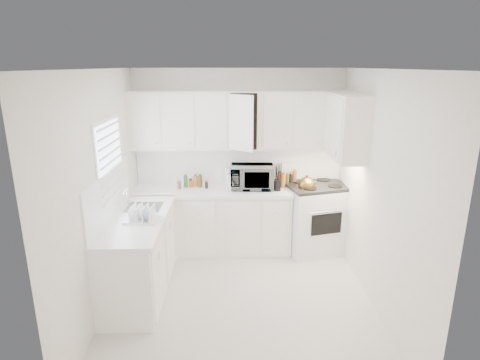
{
  "coord_description": "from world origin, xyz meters",
  "views": [
    {
      "loc": [
        -0.08,
        -4.07,
        2.64
      ],
      "look_at": [
        0.0,
        0.7,
        1.25
      ],
      "focal_mm": 29.68,
      "sensor_mm": 36.0,
      "label": 1
    }
  ],
  "objects_px": {
    "stove": "(315,208)",
    "tea_kettle": "(306,183)",
    "rice_cooker": "(236,179)",
    "microwave": "(252,174)",
    "dish_rack": "(142,212)",
    "utensil_crock": "(277,178)"
  },
  "relations": [
    {
      "from": "stove",
      "to": "tea_kettle",
      "type": "distance_m",
      "value": 0.49
    },
    {
      "from": "tea_kettle",
      "to": "rice_cooker",
      "type": "relative_size",
      "value": 1.18
    },
    {
      "from": "microwave",
      "to": "rice_cooker",
      "type": "relative_size",
      "value": 2.5
    },
    {
      "from": "microwave",
      "to": "dish_rack",
      "type": "bearing_deg",
      "value": -135.11
    },
    {
      "from": "tea_kettle",
      "to": "dish_rack",
      "type": "xyz_separation_m",
      "value": [
        -2.04,
        -1.04,
        -0.02
      ]
    },
    {
      "from": "tea_kettle",
      "to": "utensil_crock",
      "type": "height_order",
      "value": "utensil_crock"
    },
    {
      "from": "stove",
      "to": "tea_kettle",
      "type": "relative_size",
      "value": 4.61
    },
    {
      "from": "microwave",
      "to": "dish_rack",
      "type": "relative_size",
      "value": 1.61
    },
    {
      "from": "tea_kettle",
      "to": "rice_cooker",
      "type": "bearing_deg",
      "value": -170.24
    },
    {
      "from": "tea_kettle",
      "to": "utensil_crock",
      "type": "relative_size",
      "value": 0.77
    },
    {
      "from": "stove",
      "to": "microwave",
      "type": "distance_m",
      "value": 1.05
    },
    {
      "from": "utensil_crock",
      "to": "dish_rack",
      "type": "distance_m",
      "value": 1.98
    },
    {
      "from": "stove",
      "to": "rice_cooker",
      "type": "bearing_deg",
      "value": 161.96
    },
    {
      "from": "rice_cooker",
      "to": "dish_rack",
      "type": "xyz_separation_m",
      "value": [
        -1.07,
        -1.26,
        -0.02
      ]
    },
    {
      "from": "stove",
      "to": "utensil_crock",
      "type": "bearing_deg",
      "value": 174.17
    },
    {
      "from": "utensil_crock",
      "to": "dish_rack",
      "type": "relative_size",
      "value": 0.99
    },
    {
      "from": "microwave",
      "to": "tea_kettle",
      "type": "bearing_deg",
      "value": -12.13
    },
    {
      "from": "dish_rack",
      "to": "stove",
      "type": "bearing_deg",
      "value": 33.23
    },
    {
      "from": "microwave",
      "to": "dish_rack",
      "type": "distance_m",
      "value": 1.78
    },
    {
      "from": "stove",
      "to": "microwave",
      "type": "height_order",
      "value": "microwave"
    },
    {
      "from": "rice_cooker",
      "to": "dish_rack",
      "type": "distance_m",
      "value": 1.66
    },
    {
      "from": "microwave",
      "to": "utensil_crock",
      "type": "height_order",
      "value": "microwave"
    }
  ]
}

